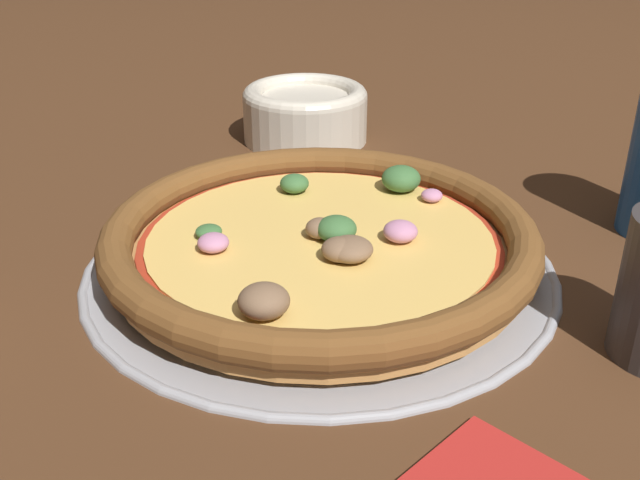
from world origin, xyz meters
The scene contains 4 objects.
ground_plane centered at (0.00, 0.00, 0.00)m, with size 3.00×3.00×0.00m, color #4C2D19.
pizza_tray centered at (0.00, 0.00, 0.00)m, with size 0.34×0.34×0.01m.
pizza centered at (0.00, 0.00, 0.02)m, with size 0.31×0.31×0.04m.
bowl_near centered at (-0.25, -0.11, 0.03)m, with size 0.13×0.13×0.06m.
Camera 1 is at (0.44, 0.17, 0.26)m, focal length 42.00 mm.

